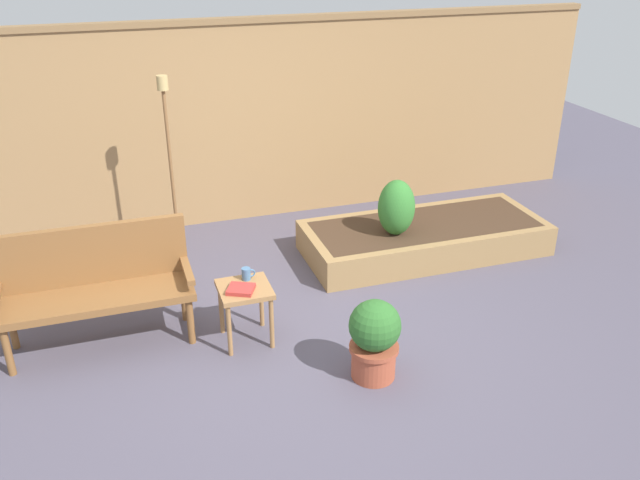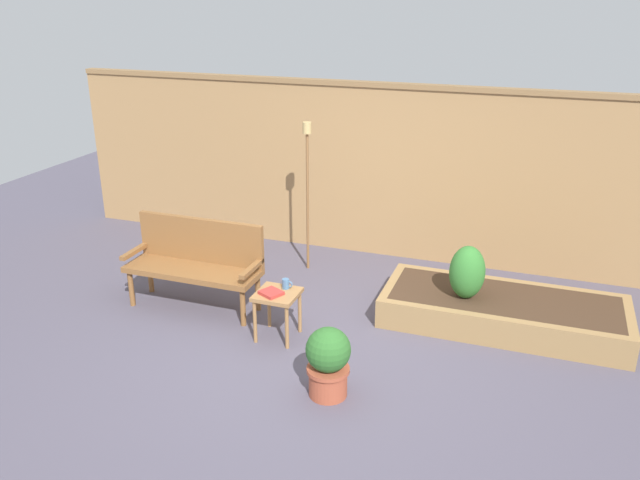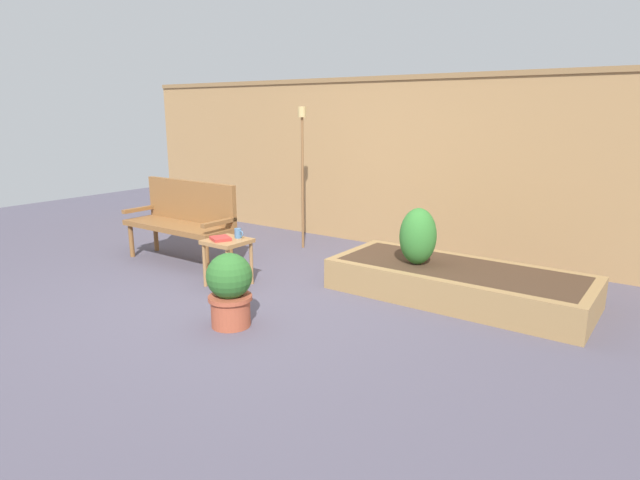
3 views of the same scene
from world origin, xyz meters
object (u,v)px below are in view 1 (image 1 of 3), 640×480
(book_on_table, at_px, (241,289))
(shrub_near_bench, at_px, (396,208))
(garden_bench, at_px, (95,279))
(potted_boxwood, at_px, (374,338))
(tiki_torch, at_px, (168,138))
(side_table, at_px, (245,296))
(cup_on_table, at_px, (247,274))

(book_on_table, xyz_separation_m, shrub_near_bench, (1.70, 0.93, 0.08))
(garden_bench, distance_m, book_on_table, 1.13)
(potted_boxwood, xyz_separation_m, tiki_torch, (-1.09, 2.41, 0.89))
(side_table, bearing_deg, shrub_near_bench, 27.87)
(side_table, bearing_deg, potted_boxwood, -44.06)
(side_table, xyz_separation_m, potted_boxwood, (0.78, -0.75, -0.07))
(cup_on_table, bearing_deg, side_table, -112.03)
(side_table, height_order, shrub_near_bench, shrub_near_bench)
(book_on_table, bearing_deg, cup_on_table, 89.77)
(side_table, relative_size, book_on_table, 2.46)
(cup_on_table, xyz_separation_m, potted_boxwood, (0.73, -0.86, -0.20))
(book_on_table, relative_size, shrub_near_bench, 0.36)
(garden_bench, relative_size, potted_boxwood, 2.32)
(book_on_table, bearing_deg, shrub_near_bench, 55.11)
(cup_on_table, relative_size, shrub_near_bench, 0.20)
(book_on_table, bearing_deg, garden_bench, -175.80)
(side_table, xyz_separation_m, cup_on_table, (0.05, 0.11, 0.13))
(book_on_table, height_order, tiki_torch, tiki_torch)
(shrub_near_bench, bearing_deg, potted_boxwood, -118.66)
(shrub_near_bench, bearing_deg, cup_on_table, -154.65)
(book_on_table, bearing_deg, side_table, 81.22)
(cup_on_table, distance_m, book_on_table, 0.19)
(garden_bench, relative_size, side_table, 3.00)
(shrub_near_bench, bearing_deg, garden_bench, -169.50)
(potted_boxwood, distance_m, shrub_near_bench, 1.87)
(shrub_near_bench, bearing_deg, side_table, -152.13)
(side_table, height_order, tiki_torch, tiki_torch)
(garden_bench, xyz_separation_m, potted_boxwood, (1.86, -1.12, -0.22))
(garden_bench, height_order, book_on_table, garden_bench)
(potted_boxwood, relative_size, shrub_near_bench, 1.14)
(potted_boxwood, xyz_separation_m, shrub_near_bench, (0.89, 1.63, 0.24))
(cup_on_table, bearing_deg, potted_boxwood, -49.81)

